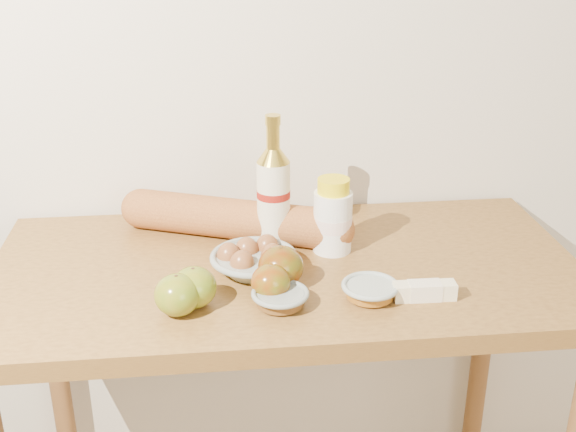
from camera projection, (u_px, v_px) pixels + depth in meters
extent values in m
cube|color=beige|center=(271.00, 38.00, 1.61)|extent=(3.50, 0.02, 2.60)
cube|color=olive|center=(286.00, 273.00, 1.48)|extent=(1.20, 0.60, 0.04)
cylinder|color=brown|center=(61.00, 395.00, 1.83)|extent=(0.05, 0.05, 0.86)
cylinder|color=brown|center=(479.00, 367.00, 1.94)|extent=(0.05, 0.05, 0.86)
cylinder|color=#ECE4C8|center=(274.00, 204.00, 1.52)|extent=(0.09, 0.09, 0.19)
cylinder|color=maroon|center=(274.00, 194.00, 1.51)|extent=(0.09, 0.09, 0.02)
cone|color=gold|center=(273.00, 155.00, 1.47)|extent=(0.09, 0.09, 0.03)
cylinder|color=gold|center=(273.00, 136.00, 1.46)|extent=(0.03, 0.03, 0.05)
cylinder|color=gold|center=(273.00, 120.00, 1.45)|extent=(0.04, 0.04, 0.02)
cylinder|color=white|center=(333.00, 222.00, 1.51)|extent=(0.11, 0.11, 0.13)
cylinder|color=#FFDED5|center=(333.00, 222.00, 1.51)|extent=(0.11, 0.11, 0.03)
cylinder|color=yellow|center=(334.00, 186.00, 1.47)|extent=(0.09, 0.09, 0.03)
torus|color=gray|center=(254.00, 257.00, 1.43)|extent=(0.23, 0.23, 0.01)
ellipsoid|color=brown|center=(242.00, 265.00, 1.40)|extent=(0.06, 0.06, 0.06)
ellipsoid|color=brown|center=(273.00, 258.00, 1.43)|extent=(0.06, 0.06, 0.06)
ellipsoid|color=brown|center=(247.00, 251.00, 1.46)|extent=(0.06, 0.06, 0.06)
ellipsoid|color=brown|center=(229.00, 257.00, 1.43)|extent=(0.06, 0.06, 0.06)
ellipsoid|color=brown|center=(267.00, 248.00, 1.47)|extent=(0.06, 0.06, 0.06)
cylinder|color=#B87038|center=(234.00, 219.00, 1.57)|extent=(0.45, 0.25, 0.09)
sphere|color=#B87038|center=(141.00, 208.00, 1.63)|extent=(0.12, 0.12, 0.09)
sphere|color=#B87038|center=(334.00, 230.00, 1.52)|extent=(0.12, 0.12, 0.09)
ellipsoid|color=olive|center=(194.00, 287.00, 1.30)|extent=(0.10, 0.10, 0.08)
cylinder|color=#462B17|center=(193.00, 271.00, 1.29)|extent=(0.01, 0.01, 0.01)
ellipsoid|color=#971108|center=(271.00, 282.00, 1.33)|extent=(0.08, 0.08, 0.07)
cylinder|color=#52391B|center=(271.00, 268.00, 1.32)|extent=(0.01, 0.01, 0.01)
ellipsoid|color=maroon|center=(281.00, 267.00, 1.37)|extent=(0.11, 0.11, 0.08)
cylinder|color=#483218|center=(281.00, 251.00, 1.36)|extent=(0.01, 0.01, 0.01)
torus|color=gray|center=(280.00, 294.00, 1.31)|extent=(0.12, 0.12, 0.01)
cylinder|color=brown|center=(280.00, 299.00, 1.31)|extent=(0.10, 0.10, 0.02)
torus|color=#99A7A2|center=(370.00, 286.00, 1.33)|extent=(0.14, 0.14, 0.01)
cylinder|color=#8B5316|center=(370.00, 291.00, 1.34)|extent=(0.11, 0.11, 0.02)
cube|color=#F2E9BB|center=(425.00, 291.00, 1.34)|extent=(0.12, 0.03, 0.03)
cube|color=#F0E4CB|center=(425.00, 291.00, 1.34)|extent=(0.06, 0.04, 0.03)
ellipsoid|color=olive|center=(177.00, 295.00, 1.28)|extent=(0.10, 0.10, 0.08)
cylinder|color=#462B17|center=(176.00, 279.00, 1.27)|extent=(0.01, 0.01, 0.01)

